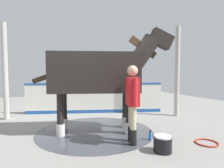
{
  "coord_description": "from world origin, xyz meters",
  "views": [
    {
      "loc": [
        -4.81,
        1.39,
        1.52
      ],
      "look_at": [
        -0.8,
        -0.41,
        1.24
      ],
      "focal_mm": 30.59,
      "sensor_mm": 36.0,
      "label": 1
    }
  ],
  "objects_px": {
    "wash_bucket": "(163,144)",
    "bottle_shampoo": "(169,142)",
    "horse": "(100,73)",
    "handler": "(132,99)",
    "hose_coil": "(207,143)",
    "bottle_spray": "(150,135)"
  },
  "relations": [
    {
      "from": "bottle_spray",
      "to": "hose_coil",
      "type": "relative_size",
      "value": 0.45
    },
    {
      "from": "handler",
      "to": "wash_bucket",
      "type": "relative_size",
      "value": 4.81
    },
    {
      "from": "horse",
      "to": "handler",
      "type": "xyz_separation_m",
      "value": [
        -1.05,
        -0.34,
        -0.54
      ]
    },
    {
      "from": "horse",
      "to": "wash_bucket",
      "type": "height_order",
      "value": "horse"
    },
    {
      "from": "bottle_shampoo",
      "to": "horse",
      "type": "bearing_deg",
      "value": 29.56
    },
    {
      "from": "wash_bucket",
      "to": "bottle_shampoo",
      "type": "bearing_deg",
      "value": -66.59
    },
    {
      "from": "horse",
      "to": "hose_coil",
      "type": "distance_m",
      "value": 2.88
    },
    {
      "from": "hose_coil",
      "to": "wash_bucket",
      "type": "bearing_deg",
      "value": 87.95
    },
    {
      "from": "handler",
      "to": "bottle_shampoo",
      "type": "bearing_deg",
      "value": 155.64
    },
    {
      "from": "wash_bucket",
      "to": "bottle_shampoo",
      "type": "relative_size",
      "value": 1.38
    },
    {
      "from": "wash_bucket",
      "to": "bottle_shampoo",
      "type": "height_order",
      "value": "wash_bucket"
    },
    {
      "from": "bottle_spray",
      "to": "bottle_shampoo",
      "type": "bearing_deg",
      "value": -170.94
    },
    {
      "from": "handler",
      "to": "hose_coil",
      "type": "distance_m",
      "value": 1.84
    },
    {
      "from": "bottle_shampoo",
      "to": "hose_coil",
      "type": "xyz_separation_m",
      "value": [
        -0.15,
        -0.88,
        -0.1
      ]
    },
    {
      "from": "wash_bucket",
      "to": "bottle_shampoo",
      "type": "xyz_separation_m",
      "value": [
        0.11,
        -0.25,
        -0.04
      ]
    },
    {
      "from": "bottle_shampoo",
      "to": "wash_bucket",
      "type": "bearing_deg",
      "value": 113.41
    },
    {
      "from": "handler",
      "to": "wash_bucket",
      "type": "xyz_separation_m",
      "value": [
        -0.63,
        -0.3,
        -0.8
      ]
    },
    {
      "from": "hose_coil",
      "to": "horse",
      "type": "bearing_deg",
      "value": 45.89
    },
    {
      "from": "horse",
      "to": "bottle_shampoo",
      "type": "height_order",
      "value": "horse"
    },
    {
      "from": "handler",
      "to": "hose_coil",
      "type": "relative_size",
      "value": 3.47
    },
    {
      "from": "bottle_shampoo",
      "to": "bottle_spray",
      "type": "xyz_separation_m",
      "value": [
        0.52,
        0.08,
        -0.02
      ]
    },
    {
      "from": "wash_bucket",
      "to": "hose_coil",
      "type": "xyz_separation_m",
      "value": [
        -0.04,
        -1.14,
        -0.14
      ]
    }
  ]
}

